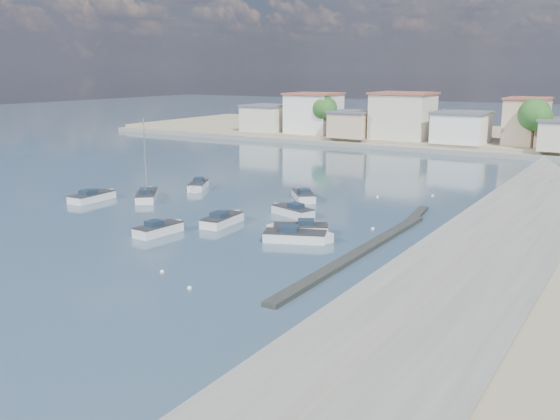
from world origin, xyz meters
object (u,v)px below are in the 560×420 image
(motorboat_d, at_px, (297,229))
(motorboat_h, at_px, (299,237))
(motorboat_e, at_px, (94,197))
(motorboat_g, at_px, (198,186))
(motorboat_f, at_px, (303,196))
(motorboat_b, at_px, (160,229))
(motorboat_c, at_px, (291,211))
(sailboat, at_px, (147,195))
(motorboat_a, at_px, (224,220))

(motorboat_d, relative_size, motorboat_h, 0.89)
(motorboat_e, bearing_deg, motorboat_g, 62.56)
(motorboat_e, distance_m, motorboat_f, 22.60)
(motorboat_b, bearing_deg, motorboat_f, 80.10)
(motorboat_c, bearing_deg, motorboat_h, -55.81)
(motorboat_f, distance_m, motorboat_h, 17.03)
(motorboat_b, height_order, sailboat, sailboat)
(motorboat_a, relative_size, motorboat_c, 1.06)
(motorboat_e, height_order, sailboat, sailboat)
(motorboat_b, bearing_deg, sailboat, 137.45)
(motorboat_e, bearing_deg, motorboat_b, -23.37)
(motorboat_a, bearing_deg, motorboat_h, -9.91)
(motorboat_d, bearing_deg, motorboat_a, -175.95)
(motorboat_b, height_order, motorboat_f, same)
(motorboat_e, bearing_deg, motorboat_a, -3.60)
(motorboat_b, relative_size, motorboat_f, 1.06)
(motorboat_g, bearing_deg, motorboat_c, -19.27)
(motorboat_b, bearing_deg, motorboat_d, 31.27)
(motorboat_c, xyz_separation_m, motorboat_e, (-21.68, -5.17, -0.00))
(sailboat, bearing_deg, motorboat_f, 31.07)
(motorboat_a, height_order, motorboat_f, same)
(motorboat_a, relative_size, motorboat_b, 1.08)
(motorboat_b, height_order, motorboat_e, same)
(motorboat_h, distance_m, sailboat, 23.46)
(motorboat_b, relative_size, motorboat_e, 0.85)
(motorboat_g, relative_size, sailboat, 0.54)
(motorboat_g, relative_size, motorboat_h, 0.86)
(motorboat_a, xyz_separation_m, motorboat_h, (8.79, -1.54, -0.00))
(motorboat_c, bearing_deg, motorboat_d, -55.08)
(motorboat_b, xyz_separation_m, motorboat_d, (10.10, 6.13, -0.00))
(motorboat_a, bearing_deg, motorboat_b, -114.96)
(motorboat_c, distance_m, motorboat_h, 9.50)
(motorboat_c, height_order, motorboat_h, same)
(motorboat_h, relative_size, sailboat, 0.63)
(motorboat_a, bearing_deg, motorboat_g, 136.60)
(sailboat, bearing_deg, motorboat_b, -42.55)
(motorboat_f, relative_size, motorboat_h, 0.82)
(motorboat_d, xyz_separation_m, motorboat_e, (-25.72, 0.62, 0.00))
(motorboat_c, height_order, motorboat_g, same)
(motorboat_a, distance_m, sailboat, 14.61)
(motorboat_b, distance_m, motorboat_f, 19.36)
(motorboat_c, bearing_deg, motorboat_g, 160.73)
(motorboat_b, distance_m, motorboat_c, 13.37)
(motorboat_d, xyz_separation_m, sailboat, (-21.32, 4.17, 0.04))
(motorboat_f, bearing_deg, motorboat_g, -173.49)
(motorboat_e, bearing_deg, motorboat_h, -5.67)
(motorboat_d, height_order, motorboat_f, same)
(motorboat_a, relative_size, motorboat_e, 0.92)
(motorboat_f, bearing_deg, motorboat_d, -62.36)
(motorboat_a, xyz_separation_m, motorboat_f, (0.72, 13.46, -0.00))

